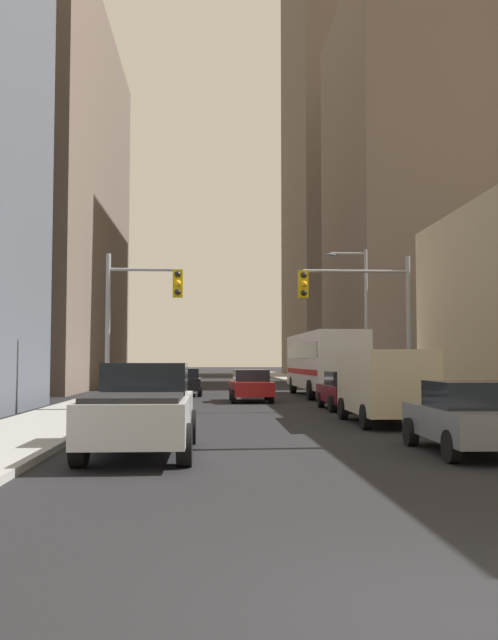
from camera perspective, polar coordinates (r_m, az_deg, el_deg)
The scene contains 15 objects.
ground_plane at distance 5.87m, azimuth 17.30°, elevation -22.63°, with size 400.00×400.00×0.00m, color black.
sidewalk_left at distance 55.44m, azimuth -8.26°, elevation -5.27°, with size 3.12×160.00×0.15m, color #9E9E99.
sidewalk_right at distance 55.90m, azimuth 5.65°, elevation -5.28°, with size 3.12×160.00×0.15m, color #9E9E99.
city_bus at distance 37.54m, azimuth 6.17°, elevation -3.38°, with size 2.69×11.54×3.40m.
pickup_truck_silver at distance 14.84m, azimuth -8.81°, elevation -7.27°, with size 2.20×5.41×1.90m.
cargo_van_beige at distance 21.76m, azimuth 11.09°, elevation -5.06°, with size 2.16×5.24×2.26m.
sedan_grey at distance 15.34m, azimuth 17.78°, elevation -7.62°, with size 1.95×4.25×1.52m.
sedan_maroon at distance 27.73m, azimuth 8.17°, elevation -5.78°, with size 1.95×4.24×1.52m.
sedan_red at distance 32.90m, azimuth 0.14°, elevation -5.43°, with size 1.96×4.26×1.52m.
sedan_black at distance 38.71m, azimuth -5.34°, elevation -5.10°, with size 1.95×4.22×1.52m.
traffic_signal_near_left at distance 26.38m, azimuth -9.00°, elevation 1.12°, with size 2.90×0.44×6.00m.
traffic_signal_near_right at distance 26.88m, azimuth 9.18°, elevation 1.19°, with size 4.37×0.44×6.00m.
street_lamp_right at distance 34.71m, azimuth 9.15°, elevation 0.90°, with size 2.11×0.32×7.50m.
building_right_mid_block at distance 61.46m, azimuth 16.47°, elevation 10.03°, with size 19.13×19.26×32.09m, color #66564C.
building_right_far_highrise at distance 100.13m, azimuth 9.37°, elevation 17.25°, with size 19.57×27.75×74.27m, color #66564C.
Camera 1 is at (-1.91, -5.20, 1.95)m, focal length 38.74 mm.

